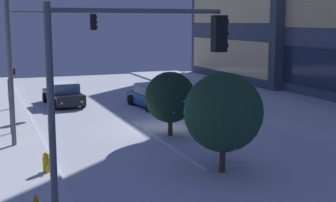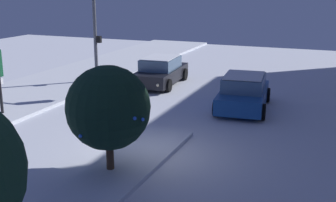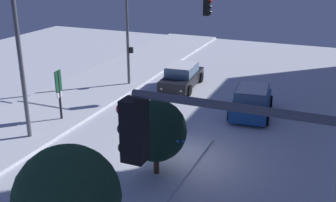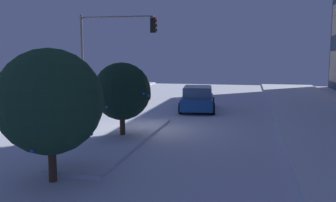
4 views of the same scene
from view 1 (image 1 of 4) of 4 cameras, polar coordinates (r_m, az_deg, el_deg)
name	(u,v)px [view 1 (image 1 of 4)]	position (r m, az deg, el deg)	size (l,w,h in m)	color
ground	(166,131)	(24.00, -0.27, -3.57)	(52.00, 52.00, 0.00)	silver
curb_strip_far	(309,117)	(28.20, 16.39, -1.85)	(52.00, 5.20, 0.14)	silver
median_strip	(180,139)	(22.03, 1.47, -4.58)	(9.00, 1.80, 0.14)	silver
office_tower_secondary	(278,7)	(47.65, 12.93, 10.86)	(15.76, 11.01, 13.53)	#424C5B
car_near	(63,94)	(32.07, -12.35, 0.81)	(4.65, 2.30, 1.49)	black
car_far	(153,96)	(30.46, -1.79, 0.58)	(4.49, 2.45, 1.49)	#19478C
traffic_light_corner_near_right	(129,71)	(12.44, -4.64, 3.59)	(0.32, 4.98, 5.88)	#565960
traffic_light_corner_near_left	(45,40)	(30.55, -14.47, 7.07)	(0.32, 5.58, 6.16)	#565960
street_lamp_arched	(30,32)	(21.29, -16.08, 7.91)	(0.56, 3.20, 7.59)	#565960
fire_hydrant	(46,165)	(17.62, -14.26, -7.34)	(0.48, 0.26, 0.85)	gold
parking_info_sign	(10,100)	(23.84, -18.25, 0.08)	(0.55, 0.13, 2.71)	black
decorated_tree_median	(223,112)	(17.19, 6.59, -1.34)	(2.86, 2.91, 3.64)	#473323
decorated_tree_left_of_median	(170,97)	(22.12, 0.27, 0.44)	(2.37, 2.40, 3.13)	#473323
construction_cone	(36,202)	(14.60, -15.46, -11.52)	(0.36, 0.36, 0.55)	orange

